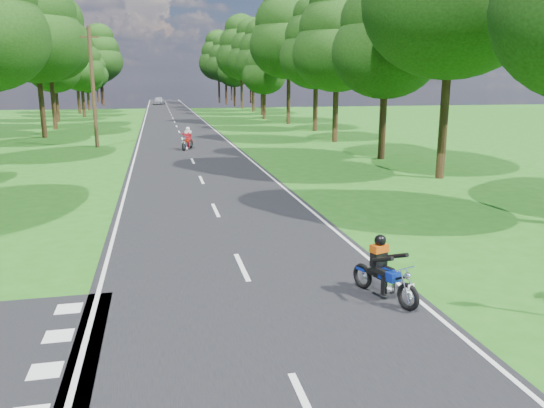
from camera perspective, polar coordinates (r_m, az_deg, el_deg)
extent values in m
plane|color=#1F5613|center=(11.36, -1.67, -10.24)|extent=(160.00, 160.00, 0.00)
cube|color=black|center=(60.46, -10.44, 8.68)|extent=(7.00, 140.00, 0.02)
cube|color=silver|center=(13.19, -3.26, -6.75)|extent=(0.12, 2.00, 0.01)
cube|color=silver|center=(18.90, -6.10, -0.65)|extent=(0.12, 2.00, 0.01)
cube|color=silver|center=(24.74, -7.60, 2.60)|extent=(0.12, 2.00, 0.01)
cube|color=silver|center=(30.65, -8.52, 4.60)|extent=(0.12, 2.00, 0.01)
cube|color=silver|center=(36.58, -9.16, 5.96)|extent=(0.12, 2.00, 0.01)
cube|color=silver|center=(42.54, -9.61, 6.93)|extent=(0.12, 2.00, 0.01)
cube|color=silver|center=(48.50, -9.96, 7.66)|extent=(0.12, 2.00, 0.01)
cube|color=silver|center=(54.48, -10.23, 8.24)|extent=(0.12, 2.00, 0.01)
cube|color=silver|center=(60.45, -10.44, 8.70)|extent=(0.12, 2.00, 0.01)
cube|color=silver|center=(66.44, -10.62, 9.07)|extent=(0.12, 2.00, 0.01)
cube|color=silver|center=(72.42, -10.77, 9.39)|extent=(0.12, 2.00, 0.01)
cube|color=silver|center=(78.41, -10.90, 9.66)|extent=(0.12, 2.00, 0.01)
cube|color=silver|center=(84.40, -11.01, 9.88)|extent=(0.12, 2.00, 0.01)
cube|color=silver|center=(90.39, -11.10, 10.08)|extent=(0.12, 2.00, 0.01)
cube|color=silver|center=(96.38, -11.19, 10.26)|extent=(0.12, 2.00, 0.01)
cube|color=silver|center=(102.37, -11.26, 10.41)|extent=(0.12, 2.00, 0.01)
cube|color=silver|center=(108.37, -11.32, 10.55)|extent=(0.12, 2.00, 0.01)
cube|color=silver|center=(114.36, -11.38, 10.67)|extent=(0.12, 2.00, 0.01)
cube|color=silver|center=(120.36, -11.44, 10.78)|extent=(0.12, 2.00, 0.01)
cube|color=silver|center=(126.35, -11.48, 10.88)|extent=(0.12, 2.00, 0.01)
cube|color=silver|center=(60.44, -13.60, 8.55)|extent=(0.10, 140.00, 0.01)
cube|color=silver|center=(60.65, -7.29, 8.82)|extent=(0.10, 140.00, 0.01)
cube|color=silver|center=(9.51, -23.21, -16.15)|extent=(0.50, 0.50, 0.01)
cube|color=silver|center=(10.56, -21.99, -13.02)|extent=(0.50, 0.50, 0.01)
cube|color=silver|center=(11.63, -21.02, -10.45)|extent=(0.50, 0.50, 0.01)
cylinder|color=black|center=(46.78, -23.47, 9.22)|extent=(0.40, 0.40, 4.32)
ellipsoid|color=black|center=(46.82, -24.08, 15.70)|extent=(7.56, 7.56, 6.42)
ellipsoid|color=black|center=(47.00, -24.33, 18.25)|extent=(6.48, 6.48, 5.51)
cylinder|color=black|center=(54.22, -22.43, 9.75)|extent=(0.40, 0.40, 4.40)
ellipsoid|color=black|center=(54.26, -22.94, 15.46)|extent=(7.71, 7.71, 6.55)
ellipsoid|color=black|center=(54.43, -23.15, 17.71)|extent=(6.60, 6.60, 5.61)
cylinder|color=black|center=(64.01, -22.10, 9.62)|extent=(0.40, 0.40, 3.20)
ellipsoid|color=black|center=(63.95, -22.41, 13.13)|extent=(5.60, 5.60, 4.76)
ellipsoid|color=black|center=(64.00, -22.54, 14.52)|extent=(4.80, 4.80, 4.08)
ellipsoid|color=black|center=(64.08, -22.66, 15.91)|extent=(3.60, 3.60, 3.06)
cylinder|color=black|center=(71.03, -19.61, 10.08)|extent=(0.40, 0.40, 3.22)
ellipsoid|color=black|center=(70.98, -19.87, 13.27)|extent=(5.64, 5.64, 4.79)
ellipsoid|color=black|center=(71.02, -19.97, 14.53)|extent=(4.83, 4.83, 4.11)
ellipsoid|color=black|center=(71.09, -20.07, 15.79)|extent=(3.62, 3.62, 3.08)
cylinder|color=black|center=(78.91, -20.06, 10.42)|extent=(0.40, 0.40, 3.61)
ellipsoid|color=black|center=(78.88, -20.32, 13.64)|extent=(6.31, 6.31, 5.37)
ellipsoid|color=black|center=(78.94, -20.42, 14.91)|extent=(5.41, 5.41, 4.60)
ellipsoid|color=black|center=(79.04, -20.53, 16.18)|extent=(4.06, 4.06, 3.45)
cylinder|color=black|center=(86.64, -19.12, 10.36)|extent=(0.40, 0.40, 2.67)
ellipsoid|color=black|center=(86.59, -19.28, 12.52)|extent=(4.67, 4.67, 3.97)
ellipsoid|color=black|center=(86.60, -19.35, 13.38)|extent=(4.00, 4.00, 3.40)
ellipsoid|color=black|center=(86.63, -19.42, 14.24)|extent=(3.00, 3.00, 2.55)
cylinder|color=black|center=(95.76, -18.64, 10.72)|extent=(0.40, 0.40, 3.09)
ellipsoid|color=black|center=(95.72, -18.81, 12.99)|extent=(5.40, 5.40, 4.59)
ellipsoid|color=black|center=(95.74, -18.88, 13.89)|extent=(4.63, 4.63, 3.93)
ellipsoid|color=black|center=(95.79, -18.95, 14.78)|extent=(3.47, 3.47, 2.95)
cylinder|color=black|center=(102.13, -17.74, 11.29)|extent=(0.40, 0.40, 4.48)
ellipsoid|color=black|center=(102.15, -17.96, 14.37)|extent=(7.84, 7.84, 6.66)
ellipsoid|color=black|center=(102.25, -18.05, 15.59)|extent=(6.72, 6.72, 5.71)
ellipsoid|color=black|center=(102.39, -18.14, 16.81)|extent=(5.04, 5.04, 4.28)
cylinder|color=black|center=(111.16, -17.86, 11.28)|extent=(0.40, 0.40, 4.09)
ellipsoid|color=black|center=(111.17, -18.04, 13.87)|extent=(7.16, 7.16, 6.09)
ellipsoid|color=black|center=(111.23, -18.12, 14.90)|extent=(6.14, 6.14, 5.22)
ellipsoid|color=black|center=(111.33, -18.19, 15.92)|extent=(4.61, 4.61, 3.92)
cylinder|color=black|center=(26.01, 17.91, 7.62)|extent=(0.40, 0.40, 4.56)
ellipsoid|color=black|center=(26.14, 18.83, 19.94)|extent=(7.98, 7.98, 6.78)
cylinder|color=black|center=(31.77, 11.78, 7.90)|extent=(0.40, 0.40, 3.49)
ellipsoid|color=black|center=(31.69, 12.16, 15.67)|extent=(6.12, 6.12, 5.20)
ellipsoid|color=black|center=(31.82, 12.31, 18.73)|extent=(5.24, 5.24, 4.46)
cylinder|color=black|center=(40.08, 6.82, 9.26)|extent=(0.40, 0.40, 3.69)
ellipsoid|color=black|center=(40.03, 7.00, 15.77)|extent=(6.46, 6.46, 5.49)
ellipsoid|color=black|center=(40.16, 7.08, 18.33)|extent=(5.54, 5.54, 4.71)
ellipsoid|color=black|center=(40.36, 7.15, 20.87)|extent=(4.15, 4.15, 3.53)
cylinder|color=black|center=(48.81, 4.68, 10.03)|extent=(0.40, 0.40, 3.74)
ellipsoid|color=black|center=(48.78, 4.78, 15.44)|extent=(6.55, 6.55, 5.57)
ellipsoid|color=black|center=(48.89, 4.83, 17.58)|extent=(5.62, 5.62, 4.77)
ellipsoid|color=black|center=(49.06, 4.87, 19.70)|extent=(4.21, 4.21, 3.58)
cylinder|color=black|center=(56.67, 1.78, 10.95)|extent=(0.40, 0.40, 4.64)
ellipsoid|color=black|center=(56.74, 1.83, 16.72)|extent=(8.12, 8.12, 6.91)
ellipsoid|color=black|center=(56.93, 1.84, 19.00)|extent=(6.96, 6.96, 5.92)
cylinder|color=black|center=(63.48, -0.85, 10.41)|extent=(0.40, 0.40, 2.91)
ellipsoid|color=black|center=(63.41, -0.86, 13.64)|extent=(5.09, 5.09, 4.33)
ellipsoid|color=black|center=(63.44, -0.86, 14.92)|extent=(4.36, 4.36, 3.71)
ellipsoid|color=black|center=(63.50, -0.87, 16.20)|extent=(3.27, 3.27, 2.78)
cylinder|color=black|center=(71.02, -1.07, 11.09)|extent=(0.40, 0.40, 3.88)
ellipsoid|color=black|center=(71.01, -1.09, 14.94)|extent=(6.78, 6.78, 5.77)
ellipsoid|color=black|center=(71.10, -1.10, 16.46)|extent=(5.81, 5.81, 4.94)
ellipsoid|color=black|center=(71.23, -1.10, 17.98)|extent=(4.36, 4.36, 3.71)
cylinder|color=black|center=(79.40, -2.03, 11.41)|extent=(0.40, 0.40, 4.18)
ellipsoid|color=black|center=(79.41, -2.06, 15.12)|extent=(7.31, 7.31, 6.21)
ellipsoid|color=black|center=(79.51, -2.08, 16.59)|extent=(6.27, 6.27, 5.33)
ellipsoid|color=black|center=(79.66, -2.09, 18.05)|extent=(4.70, 4.70, 4.00)
cylinder|color=black|center=(88.18, -3.28, 11.72)|extent=(0.40, 0.40, 4.63)
ellipsoid|color=black|center=(88.22, -3.33, 15.43)|extent=(8.11, 8.11, 6.89)
ellipsoid|color=black|center=(88.34, -3.35, 16.89)|extent=(6.95, 6.95, 5.91)
ellipsoid|color=black|center=(88.52, -3.37, 18.35)|extent=(5.21, 5.21, 4.43)
cylinder|color=black|center=(95.38, -4.03, 11.44)|extent=(0.40, 0.40, 3.36)
ellipsoid|color=black|center=(95.35, -4.07, 13.92)|extent=(5.88, 5.88, 5.00)
ellipsoid|color=black|center=(95.39, -4.09, 14.91)|extent=(5.04, 5.04, 4.29)
ellipsoid|color=black|center=(95.45, -4.11, 15.89)|extent=(3.78, 3.78, 3.21)
cylinder|color=black|center=(102.46, -4.94, 11.74)|extent=(0.40, 0.40, 4.09)
ellipsoid|color=black|center=(102.46, -4.99, 14.55)|extent=(7.15, 7.15, 6.08)
ellipsoid|color=black|center=(102.53, -5.02, 15.67)|extent=(6.13, 6.13, 5.21)
ellipsoid|color=black|center=(102.64, -5.04, 16.78)|extent=(4.60, 4.60, 3.91)
cylinder|color=black|center=(110.10, -5.70, 11.92)|extent=(0.40, 0.40, 4.48)
ellipsoid|color=black|center=(110.13, -5.77, 14.79)|extent=(7.84, 7.84, 6.66)
ellipsoid|color=black|center=(110.21, -5.80, 15.93)|extent=(6.72, 6.72, 5.71)
ellipsoid|color=black|center=(110.34, -5.83, 17.06)|extent=(5.04, 5.04, 4.28)
cylinder|color=black|center=(120.90, -18.25, 11.30)|extent=(0.40, 0.40, 3.84)
ellipsoid|color=black|center=(120.89, -18.42, 13.53)|extent=(6.72, 6.72, 5.71)
ellipsoid|color=black|center=(120.93, -18.48, 14.42)|extent=(5.76, 5.76, 4.90)
ellipsoid|color=black|center=(121.01, -18.55, 15.30)|extent=(4.32, 4.32, 3.67)
cylinder|color=black|center=(123.44, -4.37, 12.00)|extent=(0.40, 0.40, 4.16)
ellipsoid|color=black|center=(123.45, -4.41, 14.38)|extent=(7.28, 7.28, 6.19)
ellipsoid|color=black|center=(123.51, -4.43, 15.32)|extent=(6.24, 6.24, 5.30)
ellipsoid|color=black|center=(123.60, -4.45, 16.26)|extent=(4.68, 4.68, 3.98)
cylinder|color=black|center=(106.24, -20.15, 10.90)|extent=(0.40, 0.40, 3.52)
ellipsoid|color=black|center=(106.21, -20.34, 13.23)|extent=(6.16, 6.16, 5.24)
ellipsoid|color=black|center=(106.25, -20.41, 14.15)|extent=(5.28, 5.28, 4.49)
ellipsoid|color=black|center=(106.32, -20.49, 15.07)|extent=(3.96, 3.96, 3.37)
cylinder|color=black|center=(109.91, -2.29, 11.98)|extent=(0.40, 0.40, 4.48)
ellipsoid|color=black|center=(109.94, -2.32, 14.85)|extent=(7.84, 7.84, 6.66)
ellipsoid|color=black|center=(110.03, -2.33, 15.99)|extent=(6.72, 6.72, 5.71)
ellipsoid|color=black|center=(110.15, -2.34, 17.12)|extent=(5.04, 5.04, 4.28)
cylinder|color=#382616|center=(38.48, -18.69, 11.73)|extent=(0.26, 0.26, 8.00)
cube|color=#382616|center=(38.58, -19.07, 16.63)|extent=(1.20, 0.10, 0.10)
imported|color=silver|center=(104.42, -12.06, 10.83)|extent=(2.46, 4.65, 1.51)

